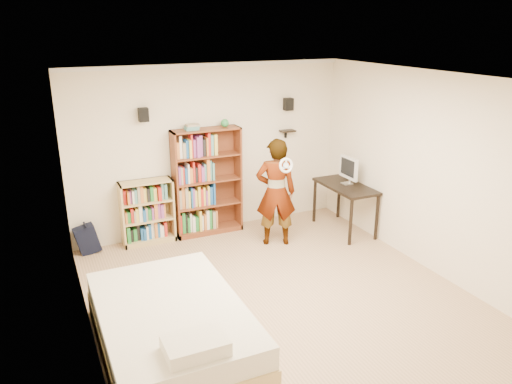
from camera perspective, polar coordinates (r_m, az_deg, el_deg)
ground at (r=6.41m, az=2.81°, el=-11.93°), size 4.50×5.00×0.01m
room_shell at (r=5.72m, az=3.09°, el=3.43°), size 4.52×5.02×2.71m
crown_molding at (r=5.55m, az=3.26°, el=12.51°), size 4.50×5.00×0.06m
speaker_left at (r=7.55m, az=-12.75°, el=8.61°), size 0.14×0.12×0.20m
speaker_right at (r=8.37m, az=3.73°, el=9.98°), size 0.14×0.12×0.20m
wall_shelf at (r=8.46m, az=3.63°, el=6.98°), size 0.25×0.16×0.02m
tall_bookshelf at (r=8.00m, az=-5.58°, el=1.14°), size 1.09×0.32×1.73m
low_bookshelf at (r=7.88m, az=-12.31°, el=-2.26°), size 0.80×0.30×1.01m
computer_desk at (r=8.32m, az=10.07°, el=-1.78°), size 0.58×1.15×0.78m
imac at (r=8.19m, az=10.43°, el=2.42°), size 0.13×0.46×0.45m
daybed at (r=5.42m, az=-9.63°, el=-14.45°), size 1.43×2.21×0.65m
person at (r=7.56m, az=2.28°, el=-0.04°), size 0.71×0.59×1.67m
wii_wheel at (r=7.15m, az=3.46°, el=3.05°), size 0.22×0.08×0.23m
navy_bag at (r=7.86m, az=-18.75°, el=-5.10°), size 0.35×0.25×0.45m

